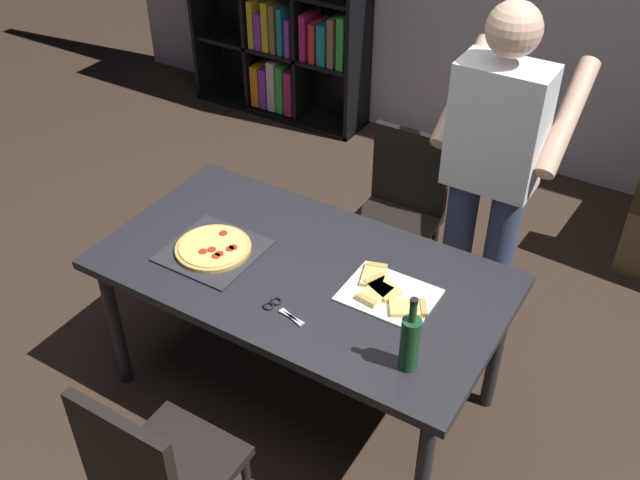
{
  "coord_description": "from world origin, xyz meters",
  "views": [
    {
      "loc": [
        1.28,
        -1.95,
        2.66
      ],
      "look_at": [
        0.0,
        0.15,
        0.8
      ],
      "focal_mm": 40.94,
      "sensor_mm": 36.0,
      "label": 1
    }
  ],
  "objects": [
    {
      "name": "ground_plane",
      "position": [
        0.0,
        0.0,
        0.0
      ],
      "size": [
        12.0,
        12.0,
        0.0
      ],
      "primitive_type": "plane",
      "color": "#38281E"
    },
    {
      "name": "dining_table",
      "position": [
        0.0,
        0.0,
        0.68
      ],
      "size": [
        1.69,
        0.92,
        0.75
      ],
      "color": "#232328",
      "rests_on": "ground_plane"
    },
    {
      "name": "chair_near_camera",
      "position": [
        -0.0,
        -0.95,
        0.51
      ],
      "size": [
        0.42,
        0.42,
        0.9
      ],
      "color": "black",
      "rests_on": "ground_plane"
    },
    {
      "name": "chair_far_side",
      "position": [
        0.0,
        0.95,
        0.51
      ],
      "size": [
        0.42,
        0.42,
        0.9
      ],
      "color": "black",
      "rests_on": "ground_plane"
    },
    {
      "name": "person_serving_pizza",
      "position": [
        0.52,
        0.73,
        1.0
      ],
      "size": [
        0.55,
        0.54,
        1.75
      ],
      "color": "#38476B",
      "rests_on": "ground_plane"
    },
    {
      "name": "pepperoni_pizza_on_tray",
      "position": [
        -0.38,
        -0.1,
        0.77
      ],
      "size": [
        0.38,
        0.38,
        0.04
      ],
      "color": "#2D2D33",
      "rests_on": "dining_table"
    },
    {
      "name": "pizza_slices_on_towel",
      "position": [
        0.38,
        0.03,
        0.76
      ],
      "size": [
        0.37,
        0.28,
        0.03
      ],
      "color": "white",
      "rests_on": "dining_table"
    },
    {
      "name": "wine_bottle",
      "position": [
        0.62,
        -0.26,
        0.87
      ],
      "size": [
        0.07,
        0.07,
        0.32
      ],
      "color": "#194723",
      "rests_on": "dining_table"
    },
    {
      "name": "kitchen_scissors",
      "position": [
        0.06,
        -0.26,
        0.76
      ],
      "size": [
        0.2,
        0.1,
        0.01
      ],
      "color": "silver",
      "rests_on": "dining_table"
    }
  ]
}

